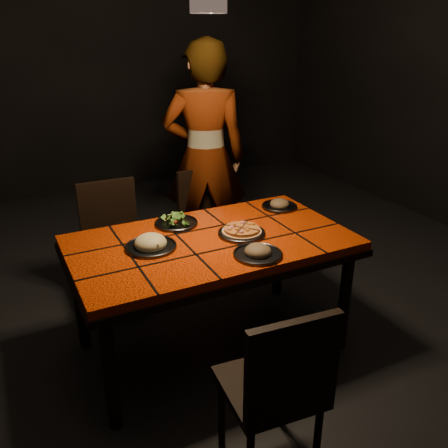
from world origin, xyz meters
name	(u,v)px	position (x,y,z in m)	size (l,w,h in m)	color
room_shell	(210,107)	(0.00, 0.00, 1.50)	(6.04, 7.04, 3.08)	black
dining_table	(211,251)	(0.00, 0.00, 0.67)	(1.62, 0.92, 0.75)	#EA3B07
chair_near	(279,385)	(-0.15, -0.97, 0.51)	(0.43, 0.43, 0.88)	black
chair_far_left	(113,236)	(-0.38, 0.82, 0.51)	(0.41, 0.41, 0.90)	black
chair_far_right	(205,215)	(0.40, 0.96, 0.48)	(0.42, 0.42, 0.84)	black
diner	(205,158)	(0.47, 1.10, 0.91)	(0.66, 0.44, 1.82)	brown
plate_pizza	(242,232)	(0.19, -0.03, 0.77)	(0.33, 0.33, 0.04)	#3D3E43
plate_pasta	(151,244)	(-0.35, 0.04, 0.77)	(0.29, 0.29, 0.09)	#3D3E43
plate_salad	(176,221)	(-0.10, 0.29, 0.78)	(0.27, 0.27, 0.07)	#3D3E43
plate_mushroom_a	(258,252)	(0.13, -0.31, 0.77)	(0.27, 0.27, 0.09)	#3D3E43
plate_mushroom_b	(280,205)	(0.63, 0.25, 0.77)	(0.24, 0.24, 0.08)	#3D3E43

